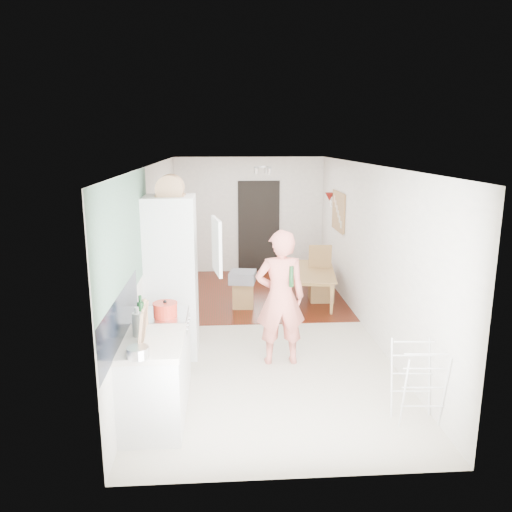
{
  "coord_description": "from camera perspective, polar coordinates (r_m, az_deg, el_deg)",
  "views": [
    {
      "loc": [
        -0.57,
        -7.22,
        2.85
      ],
      "look_at": [
        -0.08,
        0.2,
        1.11
      ],
      "focal_mm": 35.0,
      "sensor_mm": 36.0,
      "label": 1
    }
  ],
  "objects": [
    {
      "name": "fridge_door",
      "position": [
        6.27,
        -4.52,
        1.15
      ],
      "size": [
        0.14,
        0.56,
        0.7
      ],
      "primitive_type": "cube",
      "rotation": [
        0.0,
        0.0,
        -1.4
      ],
      "color": "silver",
      "rests_on": "room_shell"
    },
    {
      "name": "pepper_mill_front",
      "position": [
        5.43,
        -12.7,
        -6.78
      ],
      "size": [
        0.06,
        0.06,
        0.22
      ],
      "primitive_type": "cylinder",
      "rotation": [
        0.0,
        0.0,
        -0.05
      ],
      "color": "tan",
      "rests_on": "worktop"
    },
    {
      "name": "worktop",
      "position": [
        5.11,
        -11.84,
        -9.68
      ],
      "size": [
        0.62,
        0.92,
        0.06
      ],
      "primitive_type": "cube",
      "color": "white",
      "rests_on": "room_shell"
    },
    {
      "name": "person",
      "position": [
        6.35,
        2.81,
        -3.41
      ],
      "size": [
        0.78,
        0.53,
        2.09
      ],
      "primitive_type": "imported",
      "rotation": [
        0.0,
        0.0,
        3.18
      ],
      "color": "#E47768",
      "rests_on": "floor"
    },
    {
      "name": "stool",
      "position": [
        8.67,
        -1.48,
        -4.43
      ],
      "size": [
        0.38,
        0.38,
        0.47
      ],
      "primitive_type": null,
      "rotation": [
        0.0,
        0.0,
        -0.07
      ],
      "color": "olive",
      "rests_on": "floor"
    },
    {
      "name": "dining_table",
      "position": [
        9.08,
        6.18,
        -3.64
      ],
      "size": [
        0.96,
        1.47,
        0.48
      ],
      "primitive_type": "imported",
      "rotation": [
        0.0,
        0.0,
        1.43
      ],
      "color": "olive",
      "rests_on": "floor"
    },
    {
      "name": "fridge_housing",
      "position": [
        6.71,
        -9.63,
        -2.38
      ],
      "size": [
        0.66,
        0.66,
        2.15
      ],
      "primitive_type": "cube",
      "color": "silver",
      "rests_on": "room_shell"
    },
    {
      "name": "steel_pan",
      "position": [
        4.72,
        -13.35,
        -10.67
      ],
      "size": [
        0.22,
        0.22,
        0.1
      ],
      "primitive_type": "cylinder",
      "rotation": [
        0.0,
        0.0,
        -0.07
      ],
      "color": "silver",
      "rests_on": "worktop"
    },
    {
      "name": "drying_rack",
      "position": [
        5.51,
        17.95,
        -13.75
      ],
      "size": [
        0.46,
        0.42,
        0.84
      ],
      "primitive_type": null,
      "rotation": [
        0.0,
        0.0,
        -0.08
      ],
      "color": "silver",
      "rests_on": "floor"
    },
    {
      "name": "range_cooker",
      "position": [
        5.97,
        -10.66,
        -10.89
      ],
      "size": [
        0.6,
        0.6,
        0.88
      ],
      "primitive_type": "cube",
      "color": "silver",
      "rests_on": "room_shell"
    },
    {
      "name": "held_bottle",
      "position": [
        6.22,
        4.06,
        -2.33
      ],
      "size": [
        0.06,
        0.06,
        0.27
      ],
      "primitive_type": "cylinder",
      "color": "#143E1A",
      "rests_on": "person"
    },
    {
      "name": "floor",
      "position": [
        7.78,
        0.69,
        -8.35
      ],
      "size": [
        3.2,
        7.0,
        0.01
      ],
      "primitive_type": "cube",
      "color": "#BAB09D",
      "rests_on": "ground"
    },
    {
      "name": "grey_drape",
      "position": [
        8.54,
        -1.54,
        -2.41
      ],
      "size": [
        0.5,
        0.5,
        0.19
      ],
      "primitive_type": "cube",
      "rotation": [
        0.0,
        0.0,
        -0.18
      ],
      "color": "gray",
      "rests_on": "stool"
    },
    {
      "name": "red_casserole",
      "position": [
        5.69,
        -10.33,
        -6.05
      ],
      "size": [
        0.31,
        0.31,
        0.16
      ],
      "primitive_type": "cylinder",
      "rotation": [
        0.0,
        0.0,
        0.12
      ],
      "color": "red",
      "rests_on": "cooker_top"
    },
    {
      "name": "chopping_boards",
      "position": [
        4.9,
        -12.79,
        -7.8
      ],
      "size": [
        0.06,
        0.3,
        0.41
      ],
      "primitive_type": null,
      "rotation": [
        0.0,
        0.0,
        0.05
      ],
      "color": "tan",
      "rests_on": "worktop"
    },
    {
      "name": "base_cabinet",
      "position": [
        5.31,
        -11.61,
        -14.27
      ],
      "size": [
        0.6,
        0.9,
        0.86
      ],
      "primitive_type": "cube",
      "color": "silver",
      "rests_on": "room_shell"
    },
    {
      "name": "wall_sconce",
      "position": [
        10.06,
        8.4,
        6.71
      ],
      "size": [
        0.18,
        0.18,
        0.16
      ],
      "primitive_type": "cone",
      "color": "maroon",
      "rests_on": "room_shell"
    },
    {
      "name": "bottle_c",
      "position": [
        5.2,
        -13.41,
        -7.6
      ],
      "size": [
        0.11,
        0.11,
        0.24
      ],
      "primitive_type": "cylinder",
      "rotation": [
        0.0,
        0.0,
        -0.12
      ],
      "color": "silver",
      "rests_on": "worktop"
    },
    {
      "name": "cooker_top",
      "position": [
        5.8,
        -10.85,
        -6.73
      ],
      "size": [
        0.6,
        0.6,
        0.04
      ],
      "primitive_type": "cube",
      "color": "silver",
      "rests_on": "room_shell"
    },
    {
      "name": "fridge_interior",
      "position": [
        6.58,
        -7.1,
        1.64
      ],
      "size": [
        0.02,
        0.52,
        0.66
      ],
      "primitive_type": "cube",
      "color": "white",
      "rests_on": "room_shell"
    },
    {
      "name": "dining_chair",
      "position": [
        9.03,
        7.48,
        -2.09
      ],
      "size": [
        0.43,
        0.43,
        0.99
      ],
      "primitive_type": null,
      "rotation": [
        0.0,
        0.0,
        -0.04
      ],
      "color": "olive",
      "rests_on": "floor"
    },
    {
      "name": "doorway_recess",
      "position": [
        10.88,
        0.32,
        3.35
      ],
      "size": [
        0.9,
        0.04,
        2.0
      ],
      "primitive_type": "cube",
      "color": "black",
      "rests_on": "room_shell"
    },
    {
      "name": "wood_floor_overlay",
      "position": [
        9.52,
        -0.19,
        -4.25
      ],
      "size": [
        3.2,
        3.3,
        0.01
      ],
      "primitive_type": "cube",
      "color": "#571208",
      "rests_on": "room_shell"
    },
    {
      "name": "bread_bin",
      "position": [
        6.51,
        -9.79,
        7.63
      ],
      "size": [
        0.41,
        0.39,
        0.19
      ],
      "primitive_type": null,
      "rotation": [
        0.0,
        0.0,
        -0.13
      ],
      "color": "tan",
      "rests_on": "fridge_housing"
    },
    {
      "name": "room_shell",
      "position": [
        7.42,
        0.71,
        0.68
      ],
      "size": [
        3.2,
        7.0,
        2.5
      ],
      "primitive_type": null,
      "color": "beige",
      "rests_on": "ground"
    },
    {
      "name": "pinboard",
      "position": [
        9.46,
        9.42,
        5.06
      ],
      "size": [
        0.03,
        0.9,
        0.7
      ],
      "primitive_type": "cube",
      "color": "tan",
      "rests_on": "room_shell"
    },
    {
      "name": "bottle_b",
      "position": [
        5.34,
        -13.03,
        -6.69
      ],
      "size": [
        0.08,
        0.08,
        0.29
      ],
      "primitive_type": "cylinder",
      "rotation": [
        0.0,
        0.0,
        -0.17
      ],
      "color": "#143E1A",
      "rests_on": "worktop"
    },
    {
      "name": "tile_splashback",
      "position": [
        5.07,
        -15.2,
        -6.92
      ],
      "size": [
        0.02,
        1.9,
        0.5
      ],
      "primitive_type": "cube",
      "color": "black",
      "rests_on": "room_shell"
    },
    {
      "name": "pepper_mill_back",
      "position": [
        5.48,
        -12.57,
        -6.53
      ],
      "size": [
        0.07,
        0.07,
        0.22
      ],
      "primitive_type": "cylinder",
      "rotation": [
        0.0,
        0.0,
        0.22
      ],
      "color": "tan",
      "rests_on": "worktop"
    },
    {
      "name": "pinboard_frame",
      "position": [
        9.46,
        9.33,
        5.06
      ],
      "size": [
        0.0,
        0.94,
        0.74
      ],
      "primitive_type": "cube",
      "color": "olive",
      "rests_on": "room_shell"
    },
    {
      "name": "sage_wall_panel",
      "position": [
        5.41,
        -14.58,
        2.07
      ],
      "size": [
        0.02,
        3.0,
        1.3
      ],
      "primitive_type": "cube",
      "color": "slate",
      "rests_on": "room_shell"
    },
    {
      "name": "bottle_a",
      "position": [
        5.31,
        -12.99,
        -6.75
      ],
      "size": [
        0.09,
        0.09,
        0.3
      ],
      "primitive_type": "cylinder",
      "rotation": [
        0.0,
        0.0,
        0.23
      ],
      "color": "#143E1A",
      "rests_on": "worktop"
    }
  ]
}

